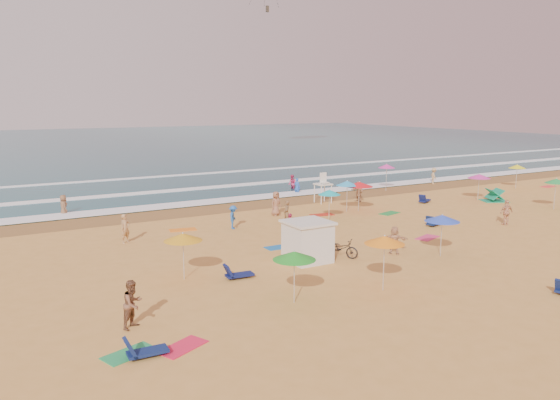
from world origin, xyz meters
TOP-DOWN VIEW (x-y plane):
  - ground at (0.00, 0.00)m, footprint 220.00×220.00m
  - ocean at (0.00, 84.00)m, footprint 220.00×140.00m
  - wet_sand at (0.00, 12.50)m, footprint 220.00×220.00m
  - surf_foam at (0.00, 21.32)m, footprint 200.00×18.70m
  - cabana at (-6.09, -3.01)m, footprint 2.00×2.00m
  - cabana_roof at (-6.09, -3.01)m, footprint 2.20×2.20m
  - bicycle at (-4.19, -3.31)m, footprint 1.61×1.96m
  - lifeguard_stand at (4.06, 10.35)m, footprint 1.20×1.20m
  - beach_umbrellas at (1.06, -0.13)m, footprint 52.42×25.02m
  - loungers at (8.94, -3.53)m, footprint 51.45×19.84m
  - towels at (2.67, -0.98)m, footprint 46.81×17.63m
  - beachgoers at (-0.36, 4.33)m, footprint 46.60×25.35m

SIDE VIEW (x-z plane):
  - ground at x=0.00m, z-range 0.00..0.00m
  - ocean at x=0.00m, z-range -0.09..0.09m
  - wet_sand at x=0.00m, z-range 0.01..0.01m
  - towels at x=2.67m, z-range 0.00..0.03m
  - surf_foam at x=0.00m, z-range 0.08..0.12m
  - loungers at x=8.94m, z-range 0.00..0.34m
  - bicycle at x=-4.19m, z-range 0.00..1.00m
  - beachgoers at x=-0.36m, z-range -0.26..1.86m
  - cabana at x=-6.09m, z-range 0.00..2.00m
  - lifeguard_stand at x=4.06m, z-range 0.00..2.10m
  - cabana_roof at x=-6.09m, z-range 2.00..2.12m
  - beach_umbrellas at x=1.06m, z-range 1.75..2.45m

